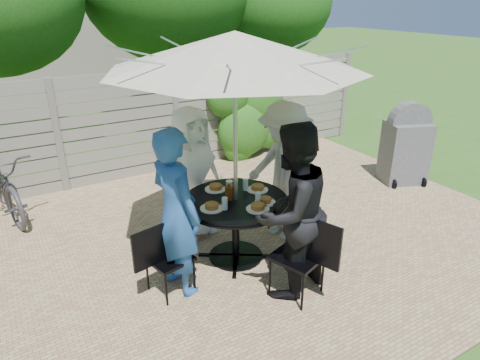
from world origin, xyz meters
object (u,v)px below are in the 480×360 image
glass_front (258,198)px  bbq_grill (406,147)px  syrup_jug (229,193)px  bicycle (1,183)px  umbrella (235,51)px  glass_left (225,204)px  chair_back (188,213)px  plate_back (216,188)px  plate_front (258,208)px  chair_front (298,272)px  plate_extra (265,201)px  glass_right (246,185)px  plate_left (212,207)px  person_front (291,213)px  plate_right (258,188)px  chair_right (288,214)px  person_right (284,172)px  coffee_cup (229,186)px  patio_table (236,218)px  chair_left (169,272)px  person_back (192,173)px  person_left (176,213)px

glass_front → bbq_grill: 3.57m
syrup_jug → bicycle: (-2.26, 2.69, -0.39)m
umbrella → bicycle: 4.09m
glass_front → bbq_grill: bearing=13.2°
glass_left → bicycle: bicycle is taller
chair_back → plate_back: 0.83m
plate_front → syrup_jug: 0.42m
chair_front → plate_extra: 0.87m
glass_right → bbq_grill: (3.40, 0.42, -0.24)m
plate_left → glass_front: (0.51, -0.15, 0.05)m
person_front → bicycle: person_front is taller
plate_right → plate_extra: bearing=-108.2°
plate_left → plate_right: (0.70, 0.16, 0.00)m
glass_right → bbq_grill: size_ratio=0.10×
chair_right → person_right: size_ratio=0.47×
person_right → coffee_cup: bearing=-106.8°
chair_right → syrup_jug: bearing=-6.4°
glass_right → bicycle: size_ratio=0.07×
patio_table → chair_left: 1.01m
person_back → glass_front: bearing=-84.5°
bbq_grill → plate_extra: bearing=-143.9°
plate_extra → glass_right: size_ratio=1.71×
plate_back → syrup_jug: size_ratio=1.62×
glass_front → patio_table: bearing=124.7°
umbrella → plate_right: 1.67m
patio_table → person_right: person_right is taller
chair_front → coffee_cup: size_ratio=8.13×
syrup_jug → bicycle: 3.54m
bicycle → glass_right: bearing=-57.1°
plate_extra → person_right: bearing=37.5°
glass_left → bbq_grill: 3.93m
chair_front → plate_front: (-0.14, 0.59, 0.53)m
patio_table → bbq_grill: bbq_grill is taller
chair_left → chair_front: size_ratio=0.88×
plate_left → chair_right: bearing=12.8°
bicycle → plate_right: bearing=-56.6°
bicycle → plate_back: bearing=-58.5°
chair_left → person_left: (0.13, 0.03, 0.66)m
plate_left → coffee_cup: bearing=38.3°
person_front → plate_left: 0.91m
person_right → plate_extra: (-0.57, -0.44, -0.08)m
chair_back → glass_right: (0.44, -0.78, 0.62)m
plate_back → umbrella: bearing=-77.3°
glass_front → bicycle: bicycle is taller
chair_front → person_right: 1.41m
syrup_jug → glass_left: bearing=-129.4°
chair_right → glass_front: (-0.78, -0.44, 0.62)m
umbrella → chair_front: size_ratio=3.35×
chair_right → bbq_grill: (2.69, 0.37, 0.38)m
person_front → plate_right: (0.17, 0.89, -0.12)m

